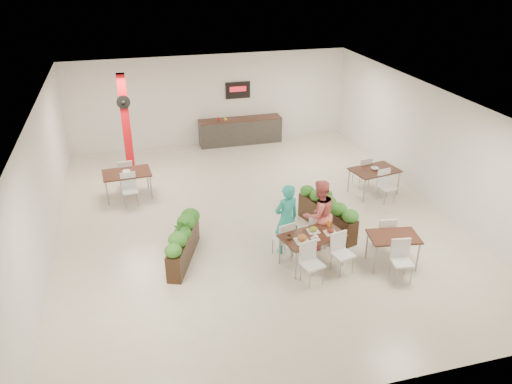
% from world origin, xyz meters
% --- Properties ---
extents(ground, '(12.00, 12.00, 0.00)m').
position_xyz_m(ground, '(0.00, 0.00, 0.00)').
color(ground, beige).
rests_on(ground, ground).
extents(room_shell, '(10.10, 12.10, 3.22)m').
position_xyz_m(room_shell, '(0.00, 0.00, 2.01)').
color(room_shell, white).
rests_on(room_shell, ground).
extents(red_column, '(0.40, 0.41, 3.20)m').
position_xyz_m(red_column, '(-3.00, 3.79, 1.64)').
color(red_column, red).
rests_on(red_column, ground).
extents(service_counter, '(3.00, 0.64, 2.20)m').
position_xyz_m(service_counter, '(1.00, 5.65, 0.49)').
color(service_counter, '#2B2826').
rests_on(service_counter, ground).
extents(main_table, '(1.57, 1.86, 0.92)m').
position_xyz_m(main_table, '(0.72, -2.38, 0.64)').
color(main_table, black).
rests_on(main_table, ground).
extents(diner_man, '(0.71, 0.55, 1.73)m').
position_xyz_m(diner_man, '(0.33, -1.73, 0.87)').
color(diner_man, teal).
rests_on(diner_man, ground).
extents(diner_woman, '(0.97, 0.84, 1.73)m').
position_xyz_m(diner_woman, '(1.13, -1.73, 0.87)').
color(diner_woman, '#E16464').
rests_on(diner_woman, ground).
extents(planter_left, '(0.99, 1.91, 1.05)m').
position_xyz_m(planter_left, '(-2.04, -1.47, 0.52)').
color(planter_left, black).
rests_on(planter_left, ground).
extents(planter_right, '(0.89, 2.01, 1.09)m').
position_xyz_m(planter_right, '(1.64, -1.04, 0.51)').
color(planter_right, black).
rests_on(planter_right, ground).
extents(side_table_a, '(1.39, 1.64, 0.92)m').
position_xyz_m(side_table_a, '(-3.14, 2.22, 0.64)').
color(side_table_a, black).
rests_on(side_table_a, ground).
extents(side_table_b, '(1.46, 1.67, 0.92)m').
position_xyz_m(side_table_b, '(3.77, 0.58, 0.64)').
color(side_table_b, black).
rests_on(side_table_b, ground).
extents(side_table_c, '(1.19, 1.67, 0.92)m').
position_xyz_m(side_table_c, '(2.46, -2.88, 0.62)').
color(side_table_c, black).
rests_on(side_table_c, ground).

